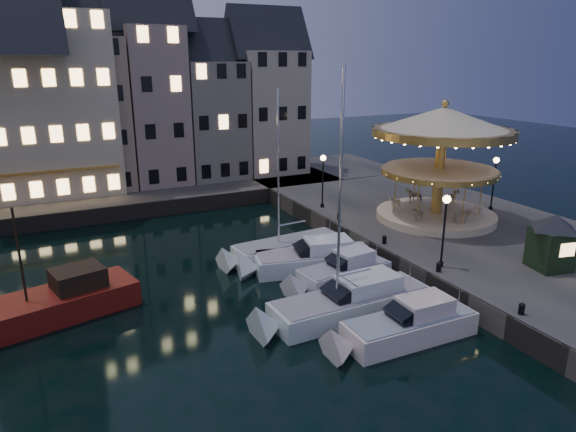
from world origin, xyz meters
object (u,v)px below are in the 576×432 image
motorboat_f (281,250)px  carousel (442,142)px  bollard_c (384,239)px  motorboat_d (338,275)px  motorboat_c (344,304)px  ticket_kiosk (554,232)px  red_fishing_boat (54,304)px  streetlamp_d (494,176)px  bollard_d (339,216)px  motorboat_b (402,328)px  streetlamp_b (445,221)px  bollard_a (522,308)px  bollard_b (439,266)px  streetlamp_c (323,174)px  motorboat_e (308,260)px

motorboat_f → carousel: 13.73m
bollard_c → motorboat_d: (-4.40, -1.67, -0.97)m
motorboat_c → ticket_kiosk: (11.99, -2.30, 2.74)m
motorboat_d → red_fishing_boat: size_ratio=0.75×
streetlamp_d → motorboat_f: 17.86m
bollard_d → motorboat_f: bearing=-161.3°
bollard_d → bollard_c: bearing=-90.0°
red_fishing_boat → motorboat_f: bearing=9.4°
streetlamp_d → motorboat_b: (-16.86, -10.74, -3.38)m
streetlamp_b → streetlamp_d: (11.30, 7.00, 0.00)m
streetlamp_d → bollard_c: size_ratio=7.32×
streetlamp_b → ticket_kiosk: streetlamp_b is taller
motorboat_f → bollard_d: bearing=18.7°
bollard_a → bollard_b: size_ratio=1.00×
streetlamp_c → motorboat_b: (-5.56, -17.24, -3.38)m
motorboat_c → motorboat_d: 3.77m
bollard_a → streetlamp_b: bearing=84.3°
bollard_a → carousel: carousel is taller
motorboat_d → carousel: 13.33m
streetlamp_d → motorboat_c: size_ratio=0.33×
motorboat_f → ticket_kiosk: size_ratio=3.16×
motorboat_c → red_fishing_boat: (-13.20, 6.36, 0.03)m
bollard_d → motorboat_b: motorboat_b is taller
bollard_c → motorboat_e: bearing=167.6°
motorboat_f → bollard_a: bearing=-68.4°
bollard_b → ticket_kiosk: ticket_kiosk is taller
motorboat_b → carousel: carousel is taller
bollard_a → ticket_kiosk: 6.91m
streetlamp_d → bollard_d: bearing=165.9°
bollard_d → motorboat_d: 8.47m
streetlamp_b → motorboat_b: size_ratio=0.56×
bollard_b → motorboat_e: size_ratio=0.07×
streetlamp_b → bollard_d: 10.30m
streetlamp_b → motorboat_c: motorboat_c is taller
motorboat_c → motorboat_f: 8.66m
motorboat_d → red_fishing_boat: bearing=168.6°
bollard_c → ticket_kiosk: (5.87, -7.33, 1.82)m
ticket_kiosk → motorboat_f: bearing=136.3°
streetlamp_d → carousel: 6.14m
motorboat_b → ticket_kiosk: ticket_kiosk is taller
bollard_c → red_fishing_boat: (-19.31, 1.33, -0.89)m
streetlamp_c → bollard_b: 14.22m
streetlamp_d → motorboat_c: 19.81m
streetlamp_b → red_fishing_boat: bearing=163.7°
red_fishing_boat → carousel: 26.60m
red_fishing_boat → motorboat_c: bearing=-25.7°
motorboat_e → carousel: carousel is taller
bollard_b → red_fishing_boat: (-19.31, 6.33, -0.89)m
bollard_a → bollard_b: same height
streetlamp_b → bollard_b: bearing=-140.2°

